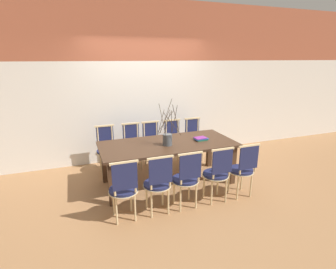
# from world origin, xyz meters

# --- Properties ---
(ground_plane) EXTENTS (16.00, 16.00, 0.00)m
(ground_plane) POSITION_xyz_m (0.00, 0.00, 0.00)
(ground_plane) COLOR #9E7047
(wall_rear) EXTENTS (12.00, 0.06, 3.20)m
(wall_rear) POSITION_xyz_m (0.00, 1.36, 1.60)
(wall_rear) COLOR silver
(wall_rear) RESTS_ON ground_plane
(dining_table) EXTENTS (2.26, 1.02, 0.72)m
(dining_table) POSITION_xyz_m (0.00, 0.00, 0.63)
(dining_table) COLOR #422B1C
(dining_table) RESTS_ON ground_plane
(chair_near_leftend) EXTENTS (0.40, 0.40, 0.89)m
(chair_near_leftend) POSITION_xyz_m (-0.92, -0.84, 0.48)
(chair_near_leftend) COLOR #1E234C
(chair_near_leftend) RESTS_ON ground_plane
(chair_near_left) EXTENTS (0.40, 0.40, 0.89)m
(chair_near_left) POSITION_xyz_m (-0.45, -0.84, 0.48)
(chair_near_left) COLOR #1E234C
(chair_near_left) RESTS_ON ground_plane
(chair_near_center) EXTENTS (0.40, 0.40, 0.89)m
(chair_near_center) POSITION_xyz_m (-0.03, -0.84, 0.48)
(chair_near_center) COLOR #1E234C
(chair_near_center) RESTS_ON ground_plane
(chair_near_right) EXTENTS (0.40, 0.40, 0.89)m
(chair_near_right) POSITION_xyz_m (0.47, -0.84, 0.48)
(chair_near_right) COLOR #1E234C
(chair_near_right) RESTS_ON ground_plane
(chair_near_rightend) EXTENTS (0.40, 0.40, 0.89)m
(chair_near_rightend) POSITION_xyz_m (0.91, -0.84, 0.48)
(chair_near_rightend) COLOR #1E234C
(chair_near_rightend) RESTS_ON ground_plane
(chair_far_leftend) EXTENTS (0.40, 0.40, 0.89)m
(chair_far_leftend) POSITION_xyz_m (-0.92, 0.84, 0.48)
(chair_far_leftend) COLOR #1E234C
(chair_far_leftend) RESTS_ON ground_plane
(chair_far_left) EXTENTS (0.40, 0.40, 0.89)m
(chair_far_left) POSITION_xyz_m (-0.42, 0.84, 0.48)
(chair_far_left) COLOR #1E234C
(chair_far_left) RESTS_ON ground_plane
(chair_far_center) EXTENTS (0.40, 0.40, 0.89)m
(chair_far_center) POSITION_xyz_m (-0.03, 0.84, 0.48)
(chair_far_center) COLOR #1E234C
(chair_far_center) RESTS_ON ground_plane
(chair_far_right) EXTENTS (0.40, 0.40, 0.89)m
(chair_far_right) POSITION_xyz_m (0.44, 0.84, 0.48)
(chair_far_right) COLOR #1E234C
(chair_far_right) RESTS_ON ground_plane
(chair_far_rightend) EXTENTS (0.40, 0.40, 0.89)m
(chair_far_rightend) POSITION_xyz_m (0.90, 0.84, 0.48)
(chair_far_rightend) COLOR #1E234C
(chair_far_rightend) RESTS_ON ground_plane
(vase_centerpiece) EXTENTS (0.38, 0.38, 0.75)m
(vase_centerpiece) POSITION_xyz_m (-0.04, -0.10, 0.84)
(vase_centerpiece) COLOR #4C5156
(vase_centerpiece) RESTS_ON dining_table
(book_stack) EXTENTS (0.24, 0.17, 0.05)m
(book_stack) POSITION_xyz_m (0.59, -0.04, 0.75)
(book_stack) COLOR #1E6B4C
(book_stack) RESTS_ON dining_table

